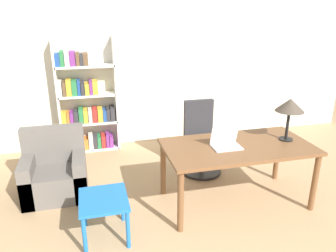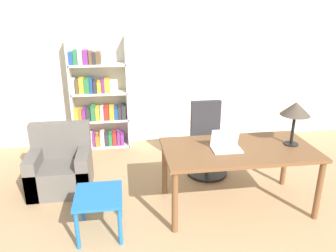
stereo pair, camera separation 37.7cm
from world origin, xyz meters
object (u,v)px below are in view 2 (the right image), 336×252
at_px(laptop, 226,145).
at_px(armchair, 61,169).
at_px(office_chair, 207,144).
at_px(table_lamp, 296,110).
at_px(bookshelf, 97,103).
at_px(side_table_blue, 99,201).
at_px(desk, 239,155).

relative_size(laptop, armchair, 0.39).
distance_m(office_chair, armchair, 2.09).
distance_m(table_lamp, bookshelf, 3.26).
bearing_deg(armchair, office_chair, 5.04).
xyz_separation_m(side_table_blue, armchair, (-0.57, 1.04, -0.11)).
bearing_deg(laptop, office_chair, 88.14).
distance_m(laptop, bookshelf, 2.68).
bearing_deg(side_table_blue, laptop, 10.99).
xyz_separation_m(table_lamp, side_table_blue, (-2.31, -0.31, -0.82)).
height_order(laptop, office_chair, office_chair).
height_order(side_table_blue, armchair, armchair).
distance_m(desk, armchair, 2.37).
height_order(table_lamp, office_chair, table_lamp).
relative_size(desk, laptop, 5.30).
bearing_deg(table_lamp, side_table_blue, -172.36).
distance_m(desk, bookshelf, 2.78).
relative_size(table_lamp, bookshelf, 0.28).
relative_size(desk, armchair, 2.04).
bearing_deg(desk, side_table_blue, -169.86).
xyz_separation_m(laptop, bookshelf, (-1.60, 2.15, -0.03)).
xyz_separation_m(table_lamp, office_chair, (-0.80, 0.92, -0.77)).
bearing_deg(desk, armchair, 161.30).
distance_m(laptop, side_table_blue, 1.57).
bearing_deg(side_table_blue, office_chair, 39.08).
height_order(office_chair, side_table_blue, office_chair).
distance_m(desk, table_lamp, 0.85).
xyz_separation_m(armchair, bookshelf, (0.44, 1.39, 0.51)).
relative_size(armchair, bookshelf, 0.46).
xyz_separation_m(laptop, office_chair, (0.03, 0.94, -0.38)).
height_order(table_lamp, side_table_blue, table_lamp).
xyz_separation_m(desk, office_chair, (-0.14, 0.93, -0.24)).
height_order(laptop, table_lamp, table_lamp).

